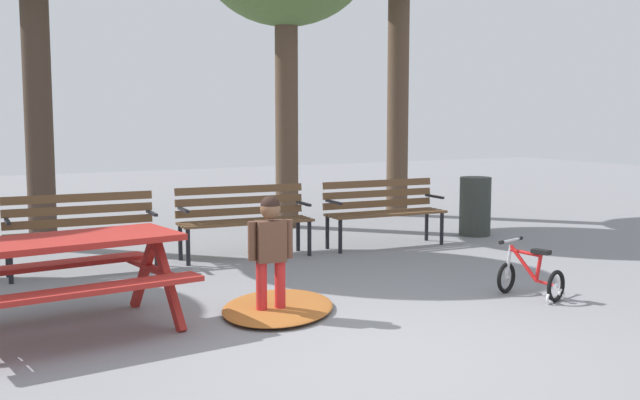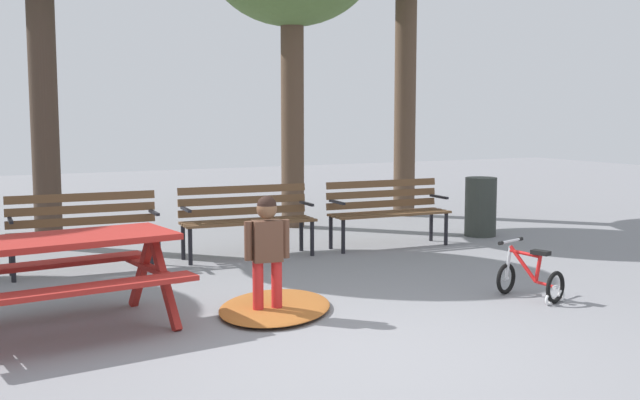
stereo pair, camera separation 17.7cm
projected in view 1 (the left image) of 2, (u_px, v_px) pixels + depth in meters
The scene contains 9 objects.
ground at pixel (364, 355), 5.66m from camera, with size 36.00×36.00×0.00m, color gray.
picnic_table at pixel (62, 260), 6.14m from camera, with size 1.95×1.55×0.79m.
park_bench_left at pixel (82, 226), 8.48m from camera, with size 1.62×0.52×0.85m.
park_bench_right at pixel (244, 215), 9.39m from camera, with size 1.63×0.57×0.85m.
park_bench_far_right at pixel (383, 207), 10.17m from camera, with size 1.62×0.52×0.85m.
child_standing at pixel (271, 246), 6.65m from camera, with size 0.39×0.19×1.04m.
kids_bicycle at pixel (531, 277), 7.37m from camera, with size 0.50×0.62×0.54m.
leaf_pile at pixel (278, 307), 6.90m from camera, with size 1.37×0.96×0.07m, color #9E5623.
trash_bin at pixel (475, 206), 11.06m from camera, with size 0.44×0.44×0.82m, color #2D332D.
Camera 1 is at (-2.87, -4.70, 1.75)m, focal length 44.04 mm.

